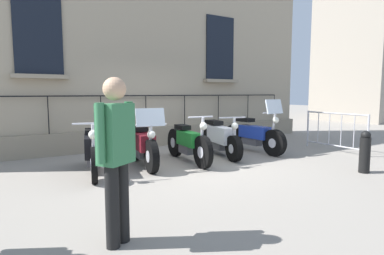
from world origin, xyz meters
TOP-DOWN VIEW (x-y plane):
  - ground_plane at (0.00, 0.00)m, footprint 60.00×60.00m
  - building_facade at (-2.89, 0.00)m, footprint 0.82×12.35m
  - motorcycle_black at (-0.19, -2.15)m, footprint 2.03×0.84m
  - motorcycle_maroon at (-0.27, -1.07)m, footprint 2.00×0.74m
  - motorcycle_green at (-0.11, -0.03)m, footprint 2.14×0.58m
  - motorcycle_white at (-0.31, 1.02)m, footprint 2.10×0.80m
  - motorcycle_blue at (-0.27, 2.12)m, footprint 2.17×0.64m
  - crowd_barrier at (0.81, 4.06)m, footprint 1.91×0.18m
  - bollard at (2.58, 2.39)m, footprint 0.20×0.20m
  - pedestrian_standing at (2.91, -2.75)m, footprint 0.38×0.47m
  - distant_building at (-4.47, 15.05)m, footprint 4.17×5.33m

SIDE VIEW (x-z plane):
  - ground_plane at x=0.00m, z-range 0.00..0.00m
  - bollard at x=2.58m, z-range 0.00..0.84m
  - motorcycle_green at x=-0.11m, z-range -0.12..0.97m
  - motorcycle_white at x=-0.31m, z-range -0.08..0.94m
  - motorcycle_blue at x=-0.27m, z-range -0.27..1.14m
  - motorcycle_maroon at x=-0.27m, z-range -0.20..1.08m
  - motorcycle_black at x=-0.19m, z-range -0.08..0.98m
  - crowd_barrier at x=0.81m, z-range 0.04..1.09m
  - pedestrian_standing at x=2.91m, z-range 0.12..1.84m
  - building_facade at x=-2.89m, z-range -0.09..7.41m
  - distant_building at x=-4.47m, z-range 0.00..11.42m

